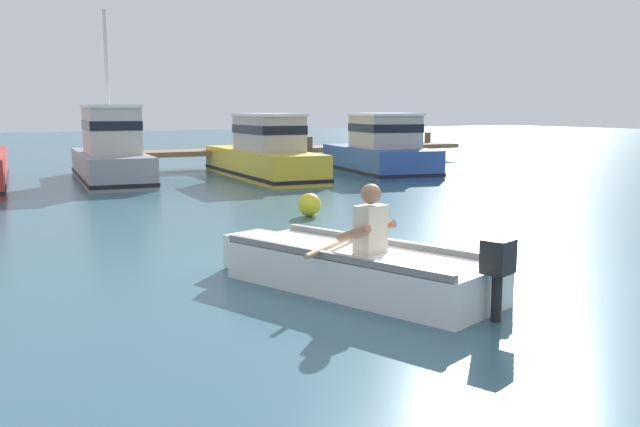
# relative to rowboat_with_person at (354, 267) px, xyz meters

# --- Properties ---
(ground_plane) EXTENTS (120.00, 120.00, 0.00)m
(ground_plane) POSITION_rel_rowboat_with_person_xyz_m (1.29, 0.38, -0.25)
(ground_plane) COLOR #386070
(wooden_dock) EXTENTS (13.25, 1.64, 1.20)m
(wooden_dock) POSITION_rel_rowboat_with_person_xyz_m (7.47, 15.56, 0.32)
(wooden_dock) COLOR brown
(wooden_dock) RESTS_ON ground
(rowboat_with_person) EXTENTS (2.03, 3.65, 1.19)m
(rowboat_with_person) POSITION_rel_rowboat_with_person_xyz_m (0.00, 0.00, 0.00)
(rowboat_with_person) COLOR white
(rowboat_with_person) RESTS_ON ground
(moored_boat_grey) EXTENTS (2.28, 5.99, 4.62)m
(moored_boat_grey) POSITION_rel_rowboat_with_person_xyz_m (0.35, 13.14, 0.52)
(moored_boat_grey) COLOR gray
(moored_boat_grey) RESTS_ON ground
(moored_boat_yellow) EXTENTS (2.18, 6.45, 1.86)m
(moored_boat_yellow) POSITION_rel_rowboat_with_person_xyz_m (4.50, 12.13, 0.44)
(moored_boat_yellow) COLOR gold
(moored_boat_yellow) RESTS_ON ground
(moored_boat_blue) EXTENTS (2.93, 5.18, 1.87)m
(moored_boat_blue) POSITION_rel_rowboat_with_person_xyz_m (8.10, 11.40, 0.44)
(moored_boat_blue) COLOR #2D519E
(moored_boat_blue) RESTS_ON ground
(mooring_buoy) EXTENTS (0.43, 0.43, 0.43)m
(mooring_buoy) POSITION_rel_rowboat_with_person_xyz_m (2.12, 4.95, -0.04)
(mooring_buoy) COLOR yellow
(mooring_buoy) RESTS_ON ground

